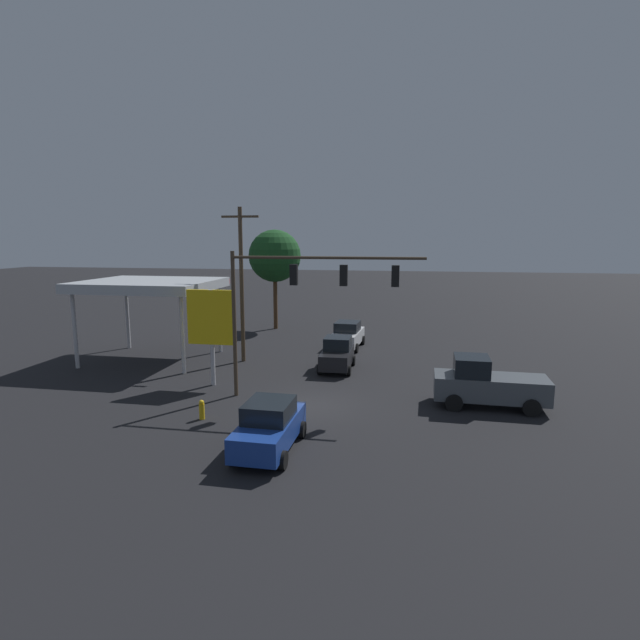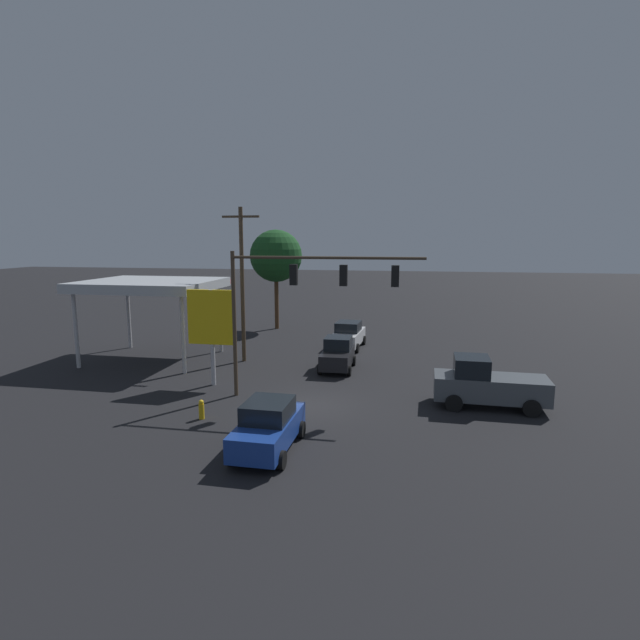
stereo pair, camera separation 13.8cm
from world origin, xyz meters
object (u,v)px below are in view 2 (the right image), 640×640
at_px(sedan_waiting, 268,426).
at_px(price_sign, 212,320).
at_px(street_tree, 276,256).
at_px(fire_hydrant, 201,409).
at_px(traffic_signal_assembly, 302,289).
at_px(pickup_parked, 487,384).
at_px(utility_pole, 242,281).
at_px(sedan_far, 348,335).
at_px(hatchback_crossing, 338,354).

bearing_deg(sedan_waiting, price_sign, -143.77).
height_order(street_tree, fire_hydrant, street_tree).
height_order(price_sign, sedan_waiting, price_sign).
distance_m(sedan_waiting, street_tree, 26.28).
xyz_separation_m(price_sign, sedan_waiting, (-5.36, 7.65, -2.65)).
height_order(traffic_signal_assembly, sedan_waiting, traffic_signal_assembly).
bearing_deg(pickup_parked, street_tree, -48.28).
distance_m(price_sign, pickup_parked, 14.39).
bearing_deg(utility_pole, sedan_waiting, 112.80).
bearing_deg(sedan_far, fire_hydrant, -12.25).
relative_size(utility_pole, fire_hydrant, 11.19).
relative_size(price_sign, hatchback_crossing, 1.37).
distance_m(traffic_signal_assembly, street_tree, 19.85).
distance_m(traffic_signal_assembly, price_sign, 5.85).
bearing_deg(sedan_far, pickup_parked, 38.92).
bearing_deg(fire_hydrant, traffic_signal_assembly, -137.32).
bearing_deg(sedan_far, hatchback_crossing, 5.26).
distance_m(sedan_waiting, pickup_parked, 11.00).
relative_size(utility_pole, hatchback_crossing, 2.58).
distance_m(sedan_waiting, hatchback_crossing, 12.11).
xyz_separation_m(sedan_waiting, sedan_far, (-0.69, -18.21, 0.00)).
bearing_deg(price_sign, utility_pole, -88.65).
bearing_deg(hatchback_crossing, utility_pole, -99.20).
relative_size(utility_pole, sedan_far, 2.18).
bearing_deg(sedan_waiting, pickup_parked, 128.23).
height_order(traffic_signal_assembly, price_sign, traffic_signal_assembly).
bearing_deg(price_sign, street_tree, -86.12).
bearing_deg(pickup_parked, fire_hydrant, 19.32).
xyz_separation_m(price_sign, sedan_far, (-6.05, -10.56, -2.65)).
distance_m(sedan_far, pickup_parked, 14.13).
height_order(price_sign, sedan_far, price_sign).
distance_m(sedan_far, street_tree, 11.22).
distance_m(price_sign, hatchback_crossing, 8.06).
height_order(sedan_far, street_tree, street_tree).
xyz_separation_m(pickup_parked, street_tree, (15.31, -18.25, 5.26)).
distance_m(traffic_signal_assembly, pickup_parked, 9.87).
relative_size(utility_pole, sedan_waiting, 2.22).
bearing_deg(sedan_waiting, traffic_signal_assembly, -178.41).
xyz_separation_m(traffic_signal_assembly, utility_pole, (5.45, -6.92, -0.31)).
xyz_separation_m(sedan_far, fire_hydrant, (4.54, 15.59, -0.51)).
bearing_deg(sedan_waiting, hatchback_crossing, 177.30).
height_order(sedan_waiting, hatchback_crossing, hatchback_crossing).
height_order(utility_pole, pickup_parked, utility_pole).
xyz_separation_m(utility_pole, sedan_far, (-6.18, -5.15, -4.26)).
relative_size(sedan_waiting, fire_hydrant, 5.04).
relative_size(utility_pole, price_sign, 1.89).
xyz_separation_m(sedan_far, pickup_parked, (-8.09, 11.59, 0.16)).
height_order(traffic_signal_assembly, fire_hydrant, traffic_signal_assembly).
relative_size(sedan_far, street_tree, 0.52).
bearing_deg(price_sign, pickup_parked, 175.86).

